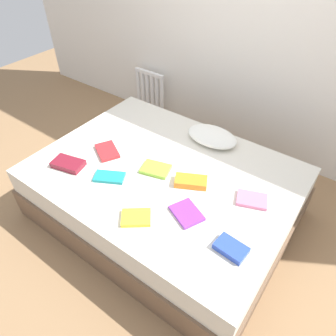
# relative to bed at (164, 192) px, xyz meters

# --- Properties ---
(ground_plane) EXTENTS (8.00, 8.00, 0.00)m
(ground_plane) POSITION_rel_bed_xyz_m (0.00, 0.00, -0.25)
(ground_plane) COLOR #93704C
(back_wall) EXTENTS (6.00, 0.10, 2.80)m
(back_wall) POSITION_rel_bed_xyz_m (0.00, 1.35, 1.15)
(back_wall) COLOR silver
(back_wall) RESTS_ON ground
(bed) EXTENTS (2.00, 1.50, 0.50)m
(bed) POSITION_rel_bed_xyz_m (0.00, 0.00, 0.00)
(bed) COLOR brown
(bed) RESTS_ON ground
(radiator) EXTENTS (0.40, 0.04, 0.49)m
(radiator) POSITION_rel_bed_xyz_m (-1.11, 1.20, 0.08)
(radiator) COLOR white
(radiator) RESTS_ON ground
(pillow) EXTENTS (0.44, 0.29, 0.10)m
(pillow) POSITION_rel_bed_xyz_m (0.11, 0.54, 0.30)
(pillow) COLOR white
(pillow) RESTS_ON bed
(textbook_teal) EXTENTS (0.26, 0.21, 0.02)m
(textbook_teal) POSITION_rel_bed_xyz_m (-0.27, -0.32, 0.26)
(textbook_teal) COLOR teal
(textbook_teal) RESTS_ON bed
(textbook_yellow) EXTENTS (0.24, 0.23, 0.03)m
(textbook_yellow) POSITION_rel_bed_xyz_m (0.14, -0.50, 0.27)
(textbook_yellow) COLOR yellow
(textbook_yellow) RESTS_ON bed
(textbook_lime) EXTENTS (0.25, 0.21, 0.03)m
(textbook_lime) POSITION_rel_bed_xyz_m (-0.05, -0.05, 0.27)
(textbook_lime) COLOR #8CC638
(textbook_lime) RESTS_ON bed
(textbook_blue) EXTENTS (0.20, 0.14, 0.04)m
(textbook_blue) POSITION_rel_bed_xyz_m (0.75, -0.35, 0.27)
(textbook_blue) COLOR #2847B7
(textbook_blue) RESTS_ON bed
(textbook_pink) EXTENTS (0.24, 0.21, 0.03)m
(textbook_pink) POSITION_rel_bed_xyz_m (0.69, 0.09, 0.27)
(textbook_pink) COLOR pink
(textbook_pink) RESTS_ON bed
(textbook_orange) EXTENTS (0.26, 0.22, 0.05)m
(textbook_orange) POSITION_rel_bed_xyz_m (0.25, -0.01, 0.28)
(textbook_orange) COLOR orange
(textbook_orange) RESTS_ON bed
(textbook_purple) EXTENTS (0.26, 0.24, 0.02)m
(textbook_purple) POSITION_rel_bed_xyz_m (0.39, -0.27, 0.26)
(textbook_purple) COLOR purple
(textbook_purple) RESTS_ON bed
(textbook_red) EXTENTS (0.28, 0.25, 0.03)m
(textbook_red) POSITION_rel_bed_xyz_m (-0.51, -0.10, 0.27)
(textbook_red) COLOR red
(textbook_red) RESTS_ON bed
(textbook_maroon) EXTENTS (0.27, 0.20, 0.04)m
(textbook_maroon) POSITION_rel_bed_xyz_m (-0.63, -0.41, 0.28)
(textbook_maroon) COLOR maroon
(textbook_maroon) RESTS_ON bed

